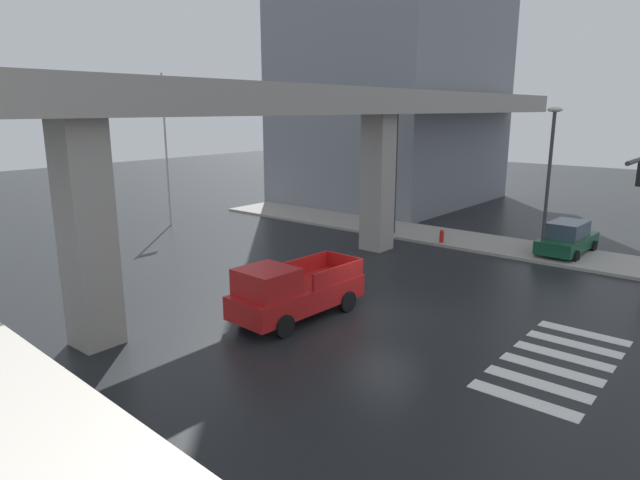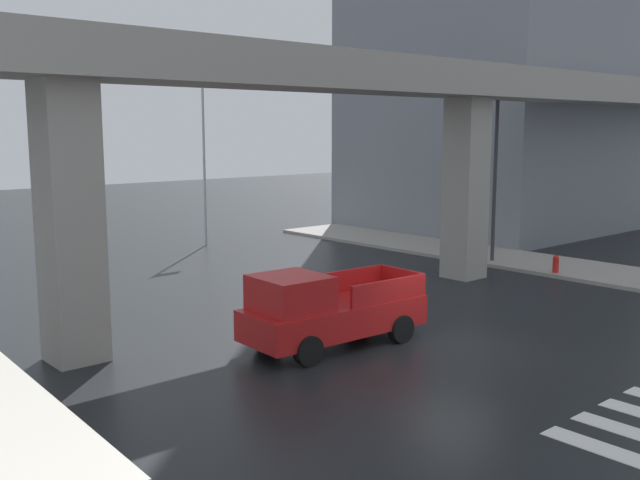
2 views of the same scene
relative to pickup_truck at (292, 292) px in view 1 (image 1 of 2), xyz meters
name	(u,v)px [view 1 (image 1 of 2)]	position (x,y,z in m)	size (l,w,h in m)	color
ground_plane	(384,315)	(2.38, -2.27, -0.99)	(120.00, 120.00, 0.00)	black
crosswalk_stripes	(557,362)	(2.38, -8.21, -0.98)	(6.05, 2.80, 0.01)	silver
elevated_overpass	(268,112)	(2.38, 3.32, 6.04)	(57.96, 2.50, 8.11)	#9E9991
sidewalk_east	(477,242)	(14.63, -0.27, -0.91)	(4.00, 36.00, 0.15)	#9E9991
pickup_truck	(292,292)	(0.00, 0.00, 0.00)	(5.19, 2.27, 2.08)	red
sedan_dark_green	(567,239)	(15.15, -4.74, -0.14)	(4.37, 2.11, 1.72)	#14472D
street_lamp_near_corner	(550,166)	(13.43, -4.09, 3.57)	(0.44, 0.70, 7.24)	#38383D
street_lamp_mid_block	(396,156)	(13.43, 4.30, 3.57)	(0.44, 0.70, 7.24)	#38383D
fire_hydrant	(442,237)	(13.03, 1.04, -0.56)	(0.24, 0.24, 0.85)	red
flagpole	(167,139)	(7.01, 16.65, 4.40)	(1.16, 0.12, 9.22)	silver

